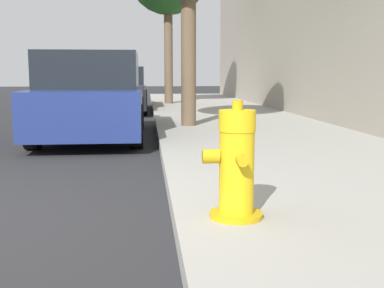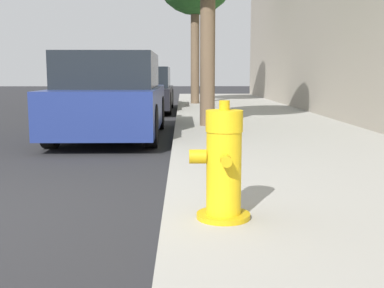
# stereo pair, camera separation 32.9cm
# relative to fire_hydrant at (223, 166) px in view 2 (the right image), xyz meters

# --- Properties ---
(fire_hydrant) EXTENTS (0.42, 0.43, 0.81)m
(fire_hydrant) POSITION_rel_fire_hydrant_xyz_m (0.00, 0.00, 0.00)
(fire_hydrant) COLOR #C39C11
(fire_hydrant) RESTS_ON sidewalk_slab
(parked_car_near) EXTENTS (1.75, 4.04, 1.49)m
(parked_car_near) POSITION_rel_fire_hydrant_xyz_m (-1.54, 5.39, 0.20)
(parked_car_near) COLOR navy
(parked_car_near) RESTS_ON ground_plane
(parked_car_mid) EXTENTS (1.72, 4.32, 1.33)m
(parked_car_mid) POSITION_rel_fire_hydrant_xyz_m (-1.44, 11.32, 0.12)
(parked_car_mid) COLOR black
(parked_car_mid) RESTS_ON ground_plane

